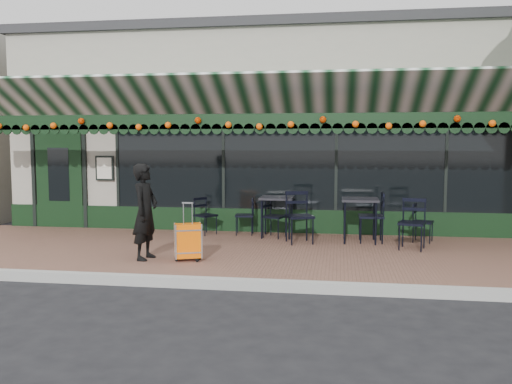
# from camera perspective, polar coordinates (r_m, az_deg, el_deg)

# --- Properties ---
(ground) EXTENTS (80.00, 80.00, 0.00)m
(ground) POSITION_cam_1_polar(r_m,az_deg,el_deg) (7.85, -2.32, -10.03)
(ground) COLOR black
(ground) RESTS_ON ground
(sidewalk) EXTENTS (18.00, 4.00, 0.15)m
(sidewalk) POSITION_cam_1_polar(r_m,az_deg,el_deg) (9.75, -0.05, -6.56)
(sidewalk) COLOR brown
(sidewalk) RESTS_ON ground
(curb) EXTENTS (18.00, 0.16, 0.15)m
(curb) POSITION_cam_1_polar(r_m,az_deg,el_deg) (7.76, -2.43, -9.65)
(curb) COLOR #9E9E99
(curb) RESTS_ON ground
(restaurant_building) EXTENTS (12.00, 9.60, 4.50)m
(restaurant_building) POSITION_cam_1_polar(r_m,az_deg,el_deg) (15.34, 3.29, 5.98)
(restaurant_building) COLOR #A7A090
(restaurant_building) RESTS_ON ground
(woman) EXTENTS (0.44, 0.61, 1.57)m
(woman) POSITION_cam_1_polar(r_m,az_deg,el_deg) (9.05, -11.59, -2.05)
(woman) COLOR black
(woman) RESTS_ON sidewalk
(suitcase) EXTENTS (0.47, 0.36, 0.95)m
(suitcase) POSITION_cam_1_polar(r_m,az_deg,el_deg) (8.89, -7.15, -5.18)
(suitcase) COLOR #FF6808
(suitcase) RESTS_ON sidewalk
(cafe_table_a) EXTENTS (0.69, 0.69, 0.85)m
(cafe_table_a) POSITION_cam_1_polar(r_m,az_deg,el_deg) (10.59, 10.89, -1.13)
(cafe_table_a) COLOR black
(cafe_table_a) RESTS_ON sidewalk
(cafe_table_b) EXTENTS (0.67, 0.67, 0.82)m
(cafe_table_b) POSITION_cam_1_polar(r_m,az_deg,el_deg) (11.00, 2.23, -0.94)
(cafe_table_b) COLOR black
(cafe_table_b) RESTS_ON sidewalk
(chair_a_left) EXTENTS (0.50, 0.50, 0.99)m
(chair_a_left) POSITION_cam_1_polar(r_m,az_deg,el_deg) (10.66, 12.02, -2.57)
(chair_a_left) COLOR black
(chair_a_left) RESTS_ON sidewalk
(chair_a_right) EXTENTS (0.47, 0.47, 0.76)m
(chair_a_right) POSITION_cam_1_polar(r_m,az_deg,el_deg) (10.94, 17.17, -3.09)
(chair_a_right) COLOR black
(chair_a_right) RESTS_ON sidewalk
(chair_a_front) EXTENTS (0.57, 0.57, 0.93)m
(chair_a_front) POSITION_cam_1_polar(r_m,az_deg,el_deg) (10.11, 16.11, -3.24)
(chair_a_front) COLOR black
(chair_a_front) RESTS_ON sidewalk
(chair_b_left) EXTENTS (0.43, 0.43, 0.79)m
(chair_b_left) POSITION_cam_1_polar(r_m,az_deg,el_deg) (11.29, -1.21, -2.52)
(chair_b_left) COLOR black
(chair_b_left) RESTS_ON sidewalk
(chair_b_right) EXTENTS (0.53, 0.53, 0.83)m
(chair_b_right) POSITION_cam_1_polar(r_m,az_deg,el_deg) (10.96, 1.96, -2.65)
(chair_b_right) COLOR black
(chair_b_right) RESTS_ON sidewalk
(chair_b_front) EXTENTS (0.64, 0.64, 1.00)m
(chair_b_front) POSITION_cam_1_polar(r_m,az_deg,el_deg) (10.36, 4.60, -2.64)
(chair_b_front) COLOR black
(chair_b_front) RESTS_ON sidewalk
(chair_solo) EXTENTS (0.54, 0.54, 0.78)m
(chair_solo) POSITION_cam_1_polar(r_m,az_deg,el_deg) (11.37, -5.33, -2.51)
(chair_solo) COLOR black
(chair_solo) RESTS_ON sidewalk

